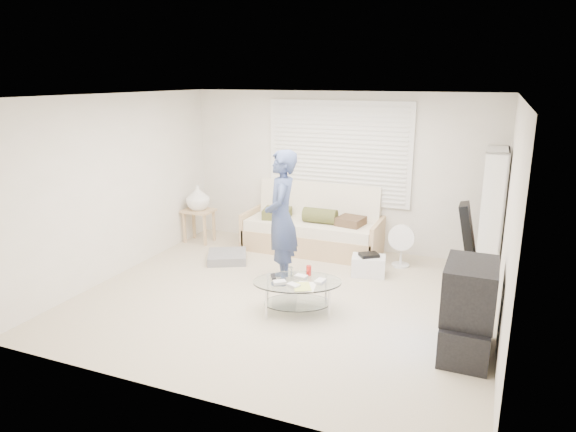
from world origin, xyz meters
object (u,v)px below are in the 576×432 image
at_px(bookshelf, 491,215).
at_px(tv_unit, 468,310).
at_px(futon_sofa, 313,229).
at_px(coffee_table, 298,287).

relative_size(bookshelf, tv_unit, 1.88).
bearing_deg(bookshelf, tv_unit, -93.19).
xyz_separation_m(futon_sofa, coffee_table, (0.59, -2.20, -0.03)).
distance_m(futon_sofa, tv_unit, 3.48).
bearing_deg(coffee_table, futon_sofa, 104.92).
height_order(futon_sofa, coffee_table, futon_sofa).
bearing_deg(bookshelf, coffee_table, -135.19).
xyz_separation_m(futon_sofa, tv_unit, (2.49, -2.42, 0.12)).
relative_size(futon_sofa, bookshelf, 1.21).
relative_size(futon_sofa, coffee_table, 1.78).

